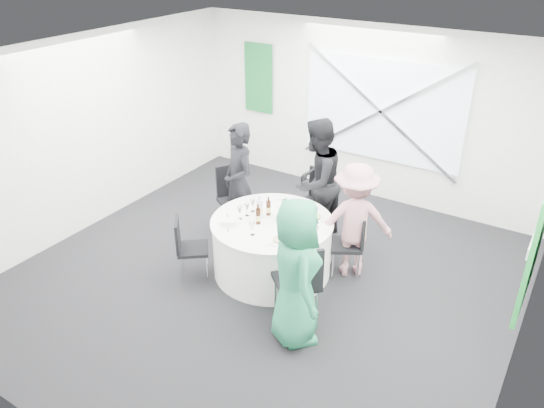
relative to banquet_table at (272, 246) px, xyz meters
The scene contains 49 objects.
floor 0.43m from the banquet_table, 90.00° to the right, with size 6.00×6.00×0.00m, color black.
ceiling 2.43m from the banquet_table, 90.00° to the right, with size 6.00×6.00×0.00m, color white.
wall_back 2.98m from the banquet_table, 90.00° to the left, with size 6.00×6.00×0.00m, color silver.
wall_front 3.36m from the banquet_table, 90.00° to the right, with size 6.00×6.00×0.00m, color silver.
wall_left 3.17m from the banquet_table, behind, with size 6.00×6.00×0.00m, color silver.
wall_right 3.17m from the banquet_table, ahead, with size 6.00×6.00×0.00m, color silver.
window_panel 2.99m from the banquet_table, 83.80° to the left, with size 2.60×0.03×1.60m, color white.
window_brace_a 2.96m from the banquet_table, 83.71° to the left, with size 0.05×0.05×3.16m, color silver.
window_brace_b 2.96m from the banquet_table, 83.71° to the left, with size 0.05×0.05×3.16m, color silver.
green_banner 3.65m from the banquet_table, 126.03° to the left, with size 0.55×0.04×1.20m, color #156926.
green_sign 3.08m from the banquet_table, ahead, with size 0.05×1.20×1.40m, color #18872F.
banquet_table is the anchor object (origin of this frame).
chair_back 1.25m from the banquet_table, 89.39° to the left, with size 0.45×0.46×0.97m.
chair_back_left 1.27m from the banquet_table, 148.66° to the left, with size 0.63×0.62×1.00m.
chair_back_right 1.03m from the banquet_table, 30.01° to the left, with size 0.54×0.54×0.86m.
chair_front_right 1.10m from the banquet_table, 41.58° to the right, with size 0.66×0.66×1.03m.
chair_front_left 1.09m from the banquet_table, 141.83° to the right, with size 0.54×0.53×0.84m.
person_man_back_left 1.12m from the banquet_table, 149.44° to the left, with size 0.63×0.41×1.73m, color black.
person_man_back 1.18m from the banquet_table, 86.61° to the left, with size 0.88×0.48×1.81m, color black.
person_woman_pink 1.11m from the banquet_table, 31.38° to the left, with size 0.99×0.46×1.54m, color #C57F86.
person_woman_green 1.36m from the banquet_table, 46.62° to the right, with size 0.83×0.54×1.69m, color #238358.
plate_back 0.71m from the banquet_table, 91.42° to the left, with size 0.27×0.27×0.01m.
plate_back_left 0.70m from the banquet_table, 144.19° to the left, with size 0.29×0.29×0.01m.
plate_back_right 0.67m from the banquet_table, 38.69° to the left, with size 0.28×0.28×0.04m.
plate_front_right 0.64m from the banquet_table, 47.19° to the right, with size 0.26×0.26×0.04m.
plate_front_left 0.65m from the banquet_table, 141.88° to the right, with size 0.26×0.26×0.01m.
napkin 0.69m from the banquet_table, 138.50° to the right, with size 0.19×0.13×0.05m, color white.
beer_bottle_a 0.50m from the banquet_table, 138.14° to the left, with size 0.06×0.06×0.26m.
beer_bottle_b 0.51m from the banquet_table, 61.87° to the left, with size 0.06×0.06×0.26m.
beer_bottle_c 0.51m from the banquet_table, ahead, with size 0.06×0.06×0.26m.
beer_bottle_d 0.52m from the banquet_table, 125.92° to the right, with size 0.06×0.06×0.27m.
green_water_bottle 0.53m from the banquet_table, 43.63° to the left, with size 0.08×0.08×0.30m.
clear_water_bottle 0.53m from the banquet_table, behind, with size 0.08×0.08×0.31m.
wine_glass_a 0.62m from the banquet_table, 166.78° to the left, with size 0.07×0.07×0.17m.
wine_glass_b 0.65m from the banquet_table, 154.53° to the right, with size 0.07×0.07×0.17m.
wine_glass_c 0.61m from the banquet_table, behind, with size 0.07×0.07×0.17m.
wine_glass_d 0.65m from the banquet_table, 92.67° to the right, with size 0.07×0.07×0.17m.
wine_glass_e 0.66m from the banquet_table, ahead, with size 0.07×0.07×0.17m.
wine_glass_f 0.63m from the banquet_table, 74.08° to the left, with size 0.07×0.07×0.17m.
fork_a 0.69m from the banquet_table, 70.23° to the left, with size 0.01×0.15×0.01m, color silver.
knife_a 0.69m from the banquet_table, 108.99° to the left, with size 0.01×0.15×0.01m, color silver.
fork_b 0.69m from the banquet_table, 18.56° to the left, with size 0.01×0.15×0.01m, color silver.
knife_b 0.69m from the banquet_table, 44.33° to the left, with size 0.01×0.15×0.01m, color silver.
fork_c 0.69m from the banquet_table, 156.66° to the right, with size 0.01×0.15×0.01m, color silver.
knife_c 0.69m from the banquet_table, 126.68° to the right, with size 0.01×0.15×0.01m, color silver.
fork_d 0.69m from the banquet_table, 134.94° to the left, with size 0.01×0.15×0.01m, color silver.
knife_d 0.69m from the banquet_table, 162.34° to the left, with size 0.01×0.15×0.01m, color silver.
fork_e 0.69m from the banquet_table, 59.04° to the right, with size 0.01×0.15×0.01m, color silver.
knife_e 0.69m from the banquet_table, 27.42° to the right, with size 0.01×0.15×0.01m, color silver.
Camera 1 is at (3.08, -4.73, 4.06)m, focal length 35.00 mm.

